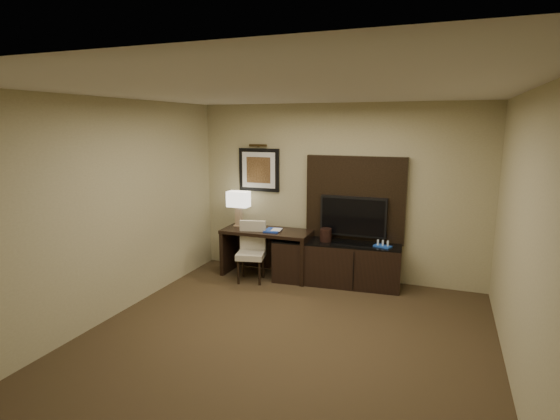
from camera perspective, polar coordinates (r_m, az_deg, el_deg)
The scene contains 19 objects.
floor at distance 4.96m, azimuth -0.12°, elevation -17.66°, with size 4.50×5.00×0.01m, color #352818.
ceiling at distance 4.36m, azimuth -0.13°, elevation 15.31°, with size 4.50×5.00×0.01m, color silver.
wall_back at distance 6.82m, azimuth 7.43°, elevation 2.32°, with size 4.50×0.01×2.70m, color tan.
wall_front at distance 2.43m, azimuth -22.52°, elevation -14.90°, with size 4.50×0.01×2.70m, color tan.
wall_left at distance 5.66m, azimuth -21.93°, elevation -0.20°, with size 0.01×5.00×2.70m, color tan.
wall_right at distance 4.24m, azimuth 29.66°, elevation -4.44°, with size 0.01×5.00×2.70m, color tan.
desk at distance 6.97m, azimuth -1.72°, elevation -5.63°, with size 1.40×0.60×0.75m, color black.
credenza at distance 6.70m, azimuth 7.35°, elevation -6.86°, with size 1.89×0.52×0.65m, color black.
tv_wall_panel at distance 6.71m, azimuth 9.78°, elevation 1.42°, with size 1.50×0.12×1.30m, color black.
tv at distance 6.66m, azimuth 9.54°, elevation -0.84°, with size 1.00×0.08×0.60m, color black.
artwork at distance 7.17m, azimuth -2.75°, elevation 5.25°, with size 0.70×0.04×0.70m, color black.
picture_light at distance 7.10m, azimuth -2.90°, elevation 8.43°, with size 0.04×0.04×0.30m, color #3B2913.
desk_chair at distance 6.73m, azimuth -3.83°, elevation -5.81°, with size 0.41×0.47×0.85m, color beige, non-canonical shape.
table_lamp at distance 7.11m, azimuth -5.42°, elevation 0.16°, with size 0.35×0.20×0.57m, color tan, non-canonical shape.
desk_phone at distance 6.97m, azimuth -3.64°, elevation -2.00°, with size 0.20×0.18×0.10m, color black, non-canonical shape.
blue_folder at distance 6.81m, azimuth -0.94°, elevation -2.66°, with size 0.23×0.31×0.02m, color #173596.
book at distance 6.81m, azimuth -1.12°, elevation -1.82°, with size 0.16×0.02×0.21m, color tan.
ice_bucket at distance 6.61m, azimuth 5.99°, elevation -3.24°, with size 0.18×0.18×0.20m, color black.
minibar_tray at distance 6.46m, azimuth 13.28°, elevation -4.34°, with size 0.24×0.14×0.09m, color #1B48B1, non-canonical shape.
Camera 1 is at (1.56, -4.06, 2.38)m, focal length 28.00 mm.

